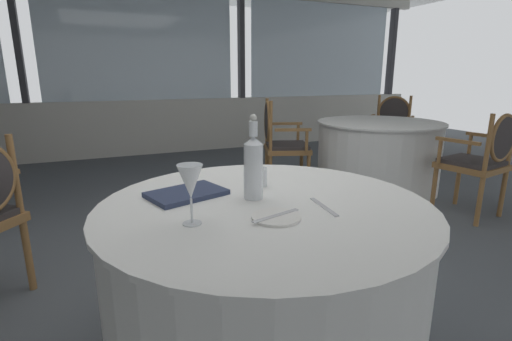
{
  "coord_description": "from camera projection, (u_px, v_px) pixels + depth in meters",
  "views": [
    {
      "loc": [
        -0.75,
        -2.1,
        1.22
      ],
      "look_at": [
        -0.16,
        -0.74,
        0.84
      ],
      "focal_mm": 26.28,
      "sensor_mm": 36.0,
      "label": 1
    }
  ],
  "objects": [
    {
      "name": "water_tumbler",
      "position": [
        259.0,
        177.0,
        1.68
      ],
      "size": [
        0.07,
        0.07,
        0.08
      ],
      "primitive_type": "cylinder",
      "color": "white",
      "rests_on": "foreground_table"
    },
    {
      "name": "dining_chair_1_2",
      "position": [
        483.0,
        156.0,
        3.2
      ],
      "size": [
        0.59,
        0.54,
        0.93
      ],
      "rotation": [
        0.0,
        0.0,
        8.04
      ],
      "color": "olive",
      "rests_on": "ground_plane"
    },
    {
      "name": "dining_chair_1_1",
      "position": [
        279.0,
        138.0,
        4.0
      ],
      "size": [
        0.59,
        0.63,
        0.98
      ],
      "rotation": [
        0.0,
        0.0,
        5.94
      ],
      "color": "olive",
      "rests_on": "ground_plane"
    },
    {
      "name": "dining_chair_1_0",
      "position": [
        392.0,
        126.0,
        5.02
      ],
      "size": [
        0.65,
        0.66,
        0.96
      ],
      "rotation": [
        0.0,
        0.0,
        3.85
      ],
      "color": "olive",
      "rests_on": "ground_plane"
    },
    {
      "name": "background_table_1",
      "position": [
        377.0,
        155.0,
        4.12
      ],
      "size": [
        1.33,
        1.33,
        0.74
      ],
      "color": "white",
      "rests_on": "ground_plane"
    },
    {
      "name": "foreground_table",
      "position": [
        264.0,
        287.0,
        1.55
      ],
      "size": [
        1.3,
        1.3,
        0.74
      ],
      "color": "white",
      "rests_on": "ground_plane"
    },
    {
      "name": "dinner_fork",
      "position": [
        324.0,
        207.0,
        1.41
      ],
      "size": [
        0.04,
        0.21,
        0.0
      ],
      "primitive_type": "cube",
      "rotation": [
        0.0,
        0.0,
        1.46
      ],
      "color": "silver",
      "rests_on": "foreground_table"
    },
    {
      "name": "ground_plane",
      "position": [
        234.0,
        267.0,
        2.46
      ],
      "size": [
        13.87,
        13.87,
        0.0
      ],
      "primitive_type": "plane",
      "color": "#4C5156"
    },
    {
      "name": "water_bottle",
      "position": [
        253.0,
        165.0,
        1.48
      ],
      "size": [
        0.08,
        0.08,
        0.34
      ],
      "color": "white",
      "rests_on": "foreground_table"
    },
    {
      "name": "butter_knife",
      "position": [
        276.0,
        216.0,
        1.3
      ],
      "size": [
        0.2,
        0.07,
        0.0
      ],
      "primitive_type": "cube",
      "rotation": [
        0.0,
        0.0,
        0.26
      ],
      "color": "silver",
      "rests_on": "foreground_table"
    },
    {
      "name": "wine_glass",
      "position": [
        190.0,
        183.0,
        1.22
      ],
      "size": [
        0.08,
        0.08,
        0.2
      ],
      "color": "white",
      "rests_on": "foreground_table"
    },
    {
      "name": "menu_book",
      "position": [
        186.0,
        193.0,
        1.54
      ],
      "size": [
        0.34,
        0.28,
        0.02
      ],
      "primitive_type": "cube",
      "rotation": [
        0.0,
        0.0,
        0.3
      ],
      "color": "#2D3856",
      "rests_on": "foreground_table"
    },
    {
      "name": "side_plate",
      "position": [
        276.0,
        217.0,
        1.3
      ],
      "size": [
        0.17,
        0.17,
        0.01
      ],
      "primitive_type": "cylinder",
      "color": "white",
      "rests_on": "foreground_table"
    },
    {
      "name": "window_wall_far",
      "position": [
        144.0,
        84.0,
        5.76
      ],
      "size": [
        10.23,
        0.14,
        2.73
      ],
      "color": "beige",
      "rests_on": "ground_plane"
    }
  ]
}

